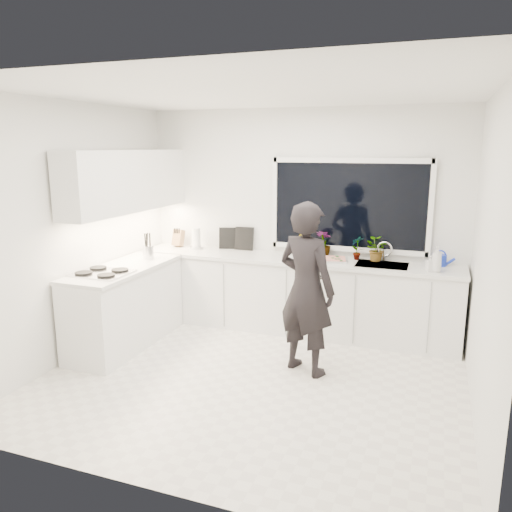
% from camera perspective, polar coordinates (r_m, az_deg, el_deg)
% --- Properties ---
extents(floor, '(4.00, 3.50, 0.02)m').
position_cam_1_polar(floor, '(5.06, -0.50, -13.96)').
color(floor, beige).
rests_on(floor, ground).
extents(wall_back, '(4.00, 0.02, 2.70)m').
position_cam_1_polar(wall_back, '(6.28, 5.13, 4.22)').
color(wall_back, white).
rests_on(wall_back, ground).
extents(wall_left, '(0.02, 3.50, 2.70)m').
position_cam_1_polar(wall_left, '(5.64, -20.05, 2.59)').
color(wall_left, white).
rests_on(wall_left, ground).
extents(wall_right, '(0.02, 3.50, 2.70)m').
position_cam_1_polar(wall_right, '(4.36, 25.06, -0.53)').
color(wall_right, white).
rests_on(wall_right, ground).
extents(ceiling, '(4.00, 3.50, 0.02)m').
position_cam_1_polar(ceiling, '(4.56, -0.57, 18.35)').
color(ceiling, white).
rests_on(ceiling, wall_back).
extents(window, '(1.80, 0.02, 1.00)m').
position_cam_1_polar(window, '(6.09, 10.57, 5.71)').
color(window, black).
rests_on(window, wall_back).
extents(base_cabinets_back, '(3.92, 0.58, 0.88)m').
position_cam_1_polar(base_cabinets_back, '(6.18, 4.22, -4.54)').
color(base_cabinets_back, white).
rests_on(base_cabinets_back, floor).
extents(base_cabinets_left, '(0.58, 1.60, 0.88)m').
position_cam_1_polar(base_cabinets_left, '(5.92, -14.68, -5.71)').
color(base_cabinets_left, white).
rests_on(base_cabinets_left, floor).
extents(countertop_back, '(3.94, 0.62, 0.04)m').
position_cam_1_polar(countertop_back, '(6.05, 4.27, -0.40)').
color(countertop_back, silver).
rests_on(countertop_back, base_cabinets_back).
extents(countertop_left, '(0.62, 1.60, 0.04)m').
position_cam_1_polar(countertop_left, '(5.79, -14.93, -1.37)').
color(countertop_left, silver).
rests_on(countertop_left, base_cabinets_left).
extents(upper_cabinets, '(0.34, 2.10, 0.70)m').
position_cam_1_polar(upper_cabinets, '(6.00, -14.47, 8.31)').
color(upper_cabinets, white).
rests_on(upper_cabinets, wall_left).
extents(sink, '(0.58, 0.42, 0.14)m').
position_cam_1_polar(sink, '(5.88, 14.18, -1.43)').
color(sink, silver).
rests_on(sink, countertop_back).
extents(faucet, '(0.03, 0.03, 0.22)m').
position_cam_1_polar(faucet, '(6.04, 14.46, 0.47)').
color(faucet, silver).
rests_on(faucet, countertop_back).
extents(stovetop, '(0.56, 0.48, 0.03)m').
position_cam_1_polar(stovetop, '(5.52, -17.18, -1.80)').
color(stovetop, black).
rests_on(stovetop, countertop_left).
extents(person, '(0.74, 0.62, 1.73)m').
position_cam_1_polar(person, '(4.95, 5.76, -3.75)').
color(person, black).
rests_on(person, floor).
extents(pizza_tray, '(0.49, 0.40, 0.03)m').
position_cam_1_polar(pizza_tray, '(5.93, 8.27, -0.42)').
color(pizza_tray, silver).
rests_on(pizza_tray, countertop_back).
extents(pizza, '(0.44, 0.36, 0.01)m').
position_cam_1_polar(pizza, '(5.92, 8.28, -0.26)').
color(pizza, '#B32917').
rests_on(pizza, pizza_tray).
extents(watering_can, '(0.18, 0.18, 0.13)m').
position_cam_1_polar(watering_can, '(5.99, 20.29, -0.45)').
color(watering_can, '#132CB7').
rests_on(watering_can, countertop_back).
extents(paper_towel_roll, '(0.13, 0.13, 0.26)m').
position_cam_1_polar(paper_towel_roll, '(6.61, -6.83, 1.96)').
color(paper_towel_roll, white).
rests_on(paper_towel_roll, countertop_back).
extents(knife_block, '(0.14, 0.12, 0.22)m').
position_cam_1_polar(knife_block, '(6.78, -8.87, 1.99)').
color(knife_block, '#A0784A').
rests_on(knife_block, countertop_back).
extents(utensil_crock, '(0.15, 0.15, 0.16)m').
position_cam_1_polar(utensil_crock, '(6.11, -12.20, 0.43)').
color(utensil_crock, '#B0B0B5').
rests_on(utensil_crock, countertop_left).
extents(picture_frame_large, '(0.22, 0.08, 0.28)m').
position_cam_1_polar(picture_frame_large, '(6.57, -3.28, 2.06)').
color(picture_frame_large, black).
rests_on(picture_frame_large, countertop_back).
extents(picture_frame_small, '(0.25, 0.02, 0.30)m').
position_cam_1_polar(picture_frame_small, '(6.48, -1.36, 2.02)').
color(picture_frame_small, black).
rests_on(picture_frame_small, countertop_back).
extents(herb_plants, '(1.14, 0.29, 0.33)m').
position_cam_1_polar(herb_plants, '(6.06, 9.73, 1.14)').
color(herb_plants, '#26662D').
rests_on(herb_plants, countertop_back).
extents(soap_bottles, '(0.17, 0.12, 0.28)m').
position_cam_1_polar(soap_bottles, '(5.67, 19.79, -0.45)').
color(soap_bottles, '#D8BF66').
rests_on(soap_bottles, countertop_back).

